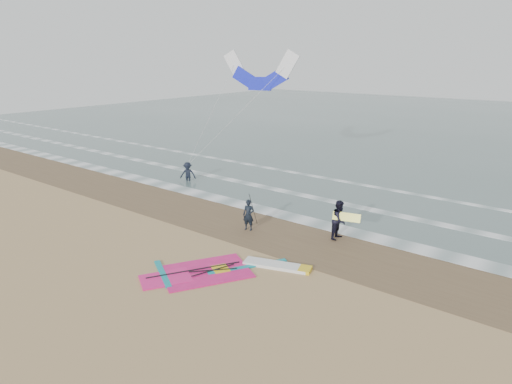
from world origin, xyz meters
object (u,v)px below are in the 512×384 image
Objects in this scene: person_standing at (249,215)px; windsurf_rig at (225,270)px; person_walking at (340,220)px; surf_kite at (259,74)px; person_wading at (188,169)px.

windsurf_rig is at bearing -80.61° from person_standing.
person_standing is 4.47m from person_walking.
person_walking is 0.25× the size of surf_kite.
person_wading reaches higher than person_standing.
surf_kite is at bearing 9.28° from person_wading.
person_walking is at bearing 5.81° from person_standing.
windsurf_rig is 3.42× the size of person_wading.
person_standing is (-2.13, 4.16, 0.75)m from windsurf_rig.
windsurf_rig is 6.32m from person_walking.
person_standing is 0.21× the size of surf_kite.
person_wading is at bearing 76.97° from person_walking.
person_standing is at bearing -55.58° from surf_kite.
surf_kite reaches higher than person_standing.
windsurf_rig is 14.30m from person_wading.
person_wading is (-9.13, 4.62, 0.06)m from person_standing.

